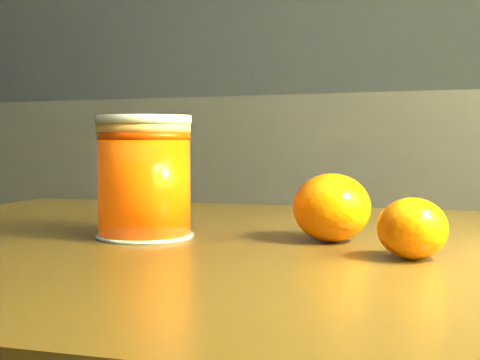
% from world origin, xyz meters
% --- Properties ---
extents(kitchen_counter, '(3.15, 0.60, 0.90)m').
position_xyz_m(kitchen_counter, '(0.00, 1.45, 0.45)').
color(kitchen_counter, '#505256').
rests_on(kitchen_counter, ground).
extents(table, '(1.02, 0.78, 0.71)m').
position_xyz_m(table, '(0.76, 0.25, 0.62)').
color(table, brown).
rests_on(table, ground).
extents(juice_glass, '(0.09, 0.09, 0.11)m').
position_xyz_m(juice_glass, '(0.63, 0.23, 0.76)').
color(juice_glass, '#FF5105').
rests_on(juice_glass, table).
extents(orange_front, '(0.09, 0.09, 0.06)m').
position_xyz_m(orange_front, '(0.80, 0.27, 0.74)').
color(orange_front, orange).
rests_on(orange_front, table).
extents(orange_back, '(0.06, 0.06, 0.05)m').
position_xyz_m(orange_back, '(0.88, 0.22, 0.73)').
color(orange_back, orange).
rests_on(orange_back, table).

